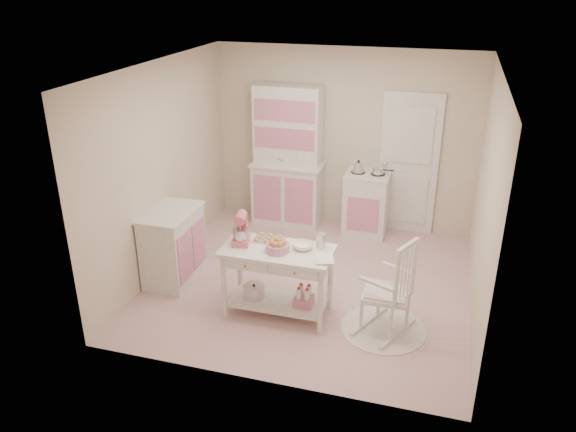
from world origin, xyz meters
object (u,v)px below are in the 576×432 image
(rocking_chair, at_px, (387,285))
(hutch, at_px, (287,157))
(work_table, at_px, (278,281))
(bread_basket, at_px, (278,248))
(stove, at_px, (366,203))
(base_cabinet, at_px, (173,246))
(stand_mixer, at_px, (241,229))

(rocking_chair, bearing_deg, hutch, 151.05)
(work_table, height_order, bread_basket, bread_basket)
(stove, bearing_deg, hutch, 177.61)
(base_cabinet, bearing_deg, work_table, -13.68)
(hutch, xyz_separation_m, stand_mixer, (0.18, -2.40, -0.07))
(rocking_chair, xyz_separation_m, work_table, (-1.18, -0.00, -0.15))
(base_cabinet, relative_size, bread_basket, 3.68)
(stove, relative_size, rocking_chair, 0.84)
(work_table, bearing_deg, bread_basket, -68.20)
(stove, bearing_deg, work_table, -104.24)
(hutch, bearing_deg, stand_mixer, -85.72)
(work_table, bearing_deg, hutch, 103.93)
(hutch, bearing_deg, rocking_chair, -53.56)
(base_cabinet, distance_m, rocking_chair, 2.66)
(bread_basket, bearing_deg, hutch, 104.09)
(hutch, relative_size, work_table, 1.73)
(stove, xyz_separation_m, rocking_chair, (0.58, -2.37, 0.09))
(stand_mixer, distance_m, bread_basket, 0.46)
(stove, distance_m, base_cabinet, 2.87)
(stove, distance_m, bread_basket, 2.52)
(stove, xyz_separation_m, work_table, (-0.60, -2.37, -0.06))
(base_cabinet, height_order, rocking_chair, rocking_chair)
(base_cabinet, distance_m, work_table, 1.49)
(stove, xyz_separation_m, bread_basket, (-0.58, -2.42, 0.39))
(work_table, relative_size, bread_basket, 4.80)
(hutch, distance_m, work_table, 2.57)
(hutch, relative_size, stand_mixer, 6.12)
(stove, distance_m, work_table, 2.44)
(base_cabinet, xyz_separation_m, work_table, (1.45, -0.35, -0.06))
(base_cabinet, relative_size, rocking_chair, 0.84)
(hutch, height_order, bread_basket, hutch)
(base_cabinet, height_order, stand_mixer, stand_mixer)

